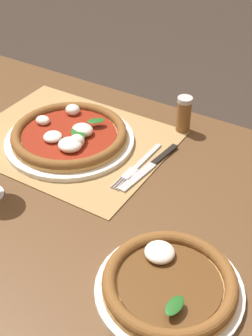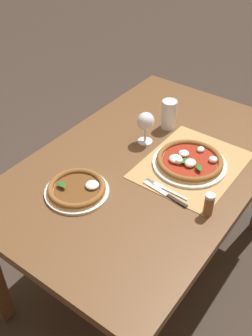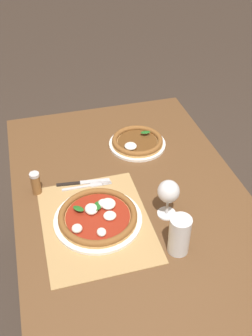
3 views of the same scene
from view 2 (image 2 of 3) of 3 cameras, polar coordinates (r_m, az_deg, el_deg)
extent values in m
plane|color=#382D26|center=(2.26, 2.59, -13.96)|extent=(24.00, 24.00, 0.00)
cube|color=brown|center=(1.73, 3.27, 0.40)|extent=(1.42, 0.90, 0.04)
cube|color=brown|center=(2.56, 3.84, 4.61)|extent=(0.07, 0.07, 0.70)
cube|color=#A88451|center=(1.72, 9.51, 0.43)|extent=(0.48, 0.38, 0.00)
cylinder|color=white|center=(1.71, 9.18, 0.63)|extent=(0.32, 0.32, 0.01)
cylinder|color=tan|center=(1.71, 9.21, 0.91)|extent=(0.29, 0.29, 0.01)
torus|color=brown|center=(1.70, 9.25, 1.17)|extent=(0.29, 0.29, 0.02)
cylinder|color=maroon|center=(1.70, 9.24, 1.08)|extent=(0.23, 0.23, 0.00)
ellipsoid|color=white|center=(1.72, 8.40, 2.13)|extent=(0.05, 0.05, 0.02)
ellipsoid|color=white|center=(1.71, 12.52, 1.21)|extent=(0.04, 0.04, 0.03)
ellipsoid|color=white|center=(1.67, 7.64, 1.06)|extent=(0.04, 0.04, 0.03)
ellipsoid|color=white|center=(1.68, 7.20, 1.33)|extent=(0.06, 0.06, 0.03)
ellipsoid|color=white|center=(1.76, 10.79, 2.67)|extent=(0.04, 0.03, 0.02)
ellipsoid|color=white|center=(1.67, 9.31, 0.72)|extent=(0.05, 0.05, 0.03)
ellipsoid|color=#1E5B1E|center=(1.68, 9.05, 1.17)|extent=(0.03, 0.05, 0.00)
ellipsoid|color=#1E5B1E|center=(1.64, 10.55, 0.13)|extent=(0.05, 0.05, 0.00)
ellipsoid|color=#1E5B1E|center=(1.67, 8.38, 1.01)|extent=(0.05, 0.05, 0.00)
cylinder|color=white|center=(1.57, -7.13, -3.42)|extent=(0.26, 0.26, 0.01)
cylinder|color=tan|center=(1.57, -7.16, -3.13)|extent=(0.23, 0.23, 0.01)
torus|color=brown|center=(1.56, -7.19, -2.86)|extent=(0.23, 0.23, 0.02)
cylinder|color=brown|center=(1.56, -7.18, -2.95)|extent=(0.18, 0.18, 0.00)
ellipsoid|color=white|center=(1.56, -4.93, -2.47)|extent=(0.06, 0.05, 0.02)
ellipsoid|color=#1E5B1E|center=(1.56, -9.35, -2.37)|extent=(0.03, 0.05, 0.00)
cylinder|color=silver|center=(1.84, 2.78, 3.89)|extent=(0.07, 0.07, 0.00)
cylinder|color=silver|center=(1.82, 2.81, 4.79)|extent=(0.01, 0.01, 0.06)
ellipsoid|color=silver|center=(1.78, 2.89, 6.78)|extent=(0.08, 0.08, 0.08)
ellipsoid|color=#C17019|center=(1.78, 2.88, 6.51)|extent=(0.07, 0.07, 0.05)
cylinder|color=silver|center=(1.91, 6.24, 7.72)|extent=(0.07, 0.07, 0.15)
cylinder|color=black|center=(1.92, 6.21, 7.35)|extent=(0.07, 0.07, 0.12)
cylinder|color=silver|center=(1.88, 6.35, 9.05)|extent=(0.07, 0.07, 0.02)
cube|color=#B7B7BC|center=(1.57, 7.14, -3.70)|extent=(0.01, 0.12, 0.00)
cube|color=#B7B7BC|center=(1.60, 4.71, -2.52)|extent=(0.02, 0.05, 0.00)
cylinder|color=#B7B7BC|center=(1.62, 3.65, -1.73)|extent=(0.00, 0.04, 0.00)
cylinder|color=#B7B7BC|center=(1.62, 3.53, -1.85)|extent=(0.00, 0.04, 0.00)
cylinder|color=#B7B7BC|center=(1.61, 3.40, -1.96)|extent=(0.00, 0.04, 0.00)
cylinder|color=#B7B7BC|center=(1.61, 3.28, -2.07)|extent=(0.00, 0.04, 0.00)
cube|color=black|center=(1.54, 7.40, -4.75)|extent=(0.02, 0.10, 0.01)
cube|color=#B7B7BC|center=(1.58, 4.31, -2.93)|extent=(0.03, 0.12, 0.00)
cylinder|color=brown|center=(1.49, 11.91, -5.38)|extent=(0.04, 0.04, 0.08)
cylinder|color=#BCBCC1|center=(1.45, 12.16, -4.02)|extent=(0.04, 0.04, 0.01)
camera|label=1|loc=(1.50, -29.38, 19.03)|focal=50.00mm
camera|label=3|loc=(2.24, 32.22, 34.12)|focal=42.00mm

